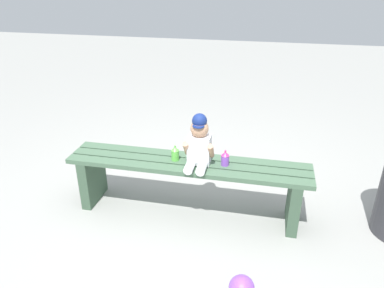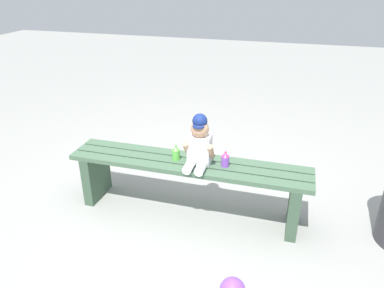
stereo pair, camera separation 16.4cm
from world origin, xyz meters
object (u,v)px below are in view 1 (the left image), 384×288
Objects in this scene: child_figure at (199,143)px; toy_ball at (242,288)px; park_bench at (188,177)px; sippy_cup_right at (225,158)px; sippy_cup_left at (175,153)px.

toy_ball is at bearing -61.54° from child_figure.
park_bench is at bearing 167.87° from child_figure.
sippy_cup_right is at bearing 105.51° from toy_ball.
sippy_cup_right is (0.20, 0.03, -0.12)m from child_figure.
sippy_cup_left is 0.39m from sippy_cup_right.
park_bench is 0.98m from toy_ball.
toy_ball is at bearing -74.49° from sippy_cup_right.
child_figure is 0.23m from sippy_cup_right.
sippy_cup_left is (-0.10, 0.01, 0.20)m from park_bench.
park_bench is 15.29× the size of sippy_cup_right.
child_figure reaches higher than sippy_cup_right.
sippy_cup_left is 0.79× the size of toy_ball.
sippy_cup_right is at bearing 0.00° from sippy_cup_left.
child_figure is (0.09, -0.02, 0.32)m from park_bench.
sippy_cup_left is 1.00× the size of sippy_cup_right.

